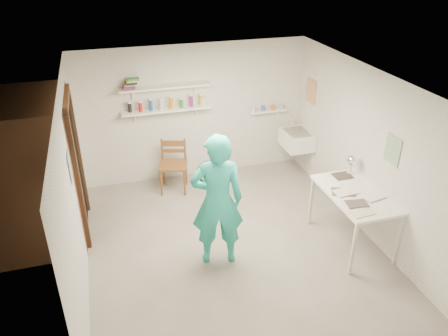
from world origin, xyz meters
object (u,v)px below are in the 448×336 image
object	(u,v)px
belfast_sink	(297,140)
man	(217,201)
wooden_chair	(173,165)
wall_clock	(210,172)
work_table	(352,218)
desk_lamp	(353,160)

from	to	relation	value
belfast_sink	man	distance (m)	2.82
wooden_chair	wall_clock	bearing A→B (deg)	-68.08
work_table	wooden_chair	bearing A→B (deg)	134.41
man	work_table	distance (m)	2.00
man	wooden_chair	size ratio (longest dim) A/B	1.92
belfast_sink	work_table	world-z (taller)	belfast_sink
wall_clock	wooden_chair	distance (m)	1.95
belfast_sink	desk_lamp	xyz separation A→B (m)	(0.10, -1.62, 0.37)
wooden_chair	work_table	xyz separation A→B (m)	(2.14, -2.19, -0.07)
belfast_sink	wooden_chair	distance (m)	2.26
belfast_sink	wooden_chair	xyz separation A→B (m)	(-2.25, 0.06, -0.21)
wooden_chair	man	bearing A→B (deg)	-67.69
work_table	desk_lamp	distance (m)	0.84
man	wall_clock	size ratio (longest dim) A/B	5.56
belfast_sink	wooden_chair	bearing A→B (deg)	178.54
belfast_sink	desk_lamp	bearing A→B (deg)	-86.50
belfast_sink	man	xyz separation A→B (m)	(-2.03, -1.94, 0.24)
work_table	desk_lamp	world-z (taller)	desk_lamp
belfast_sink	work_table	bearing A→B (deg)	-92.95
work_table	wall_clock	bearing A→B (deg)	168.21
wall_clock	work_table	world-z (taller)	wall_clock
man	work_table	world-z (taller)	man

